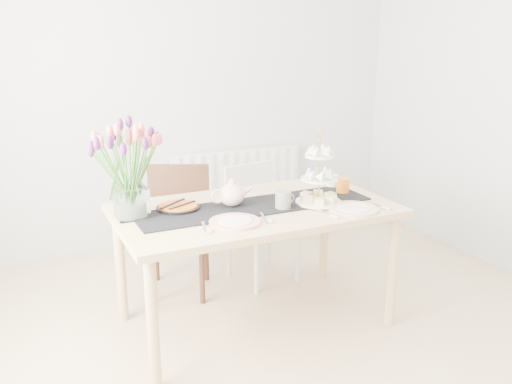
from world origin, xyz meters
name	(u,v)px	position (x,y,z in m)	size (l,w,h in m)	color
room_shell	(325,129)	(0.00, 0.00, 1.30)	(4.50, 4.50, 4.50)	tan
radiator	(237,184)	(0.50, 2.19, 0.45)	(1.20, 0.08, 0.60)	white
dining_table	(255,219)	(-0.05, 0.65, 0.67)	(1.60, 0.90, 0.75)	tan
chair_brown	(178,219)	(-0.31, 1.34, 0.50)	(0.56, 0.56, 0.86)	#382014
chair_white	(257,213)	(0.27, 1.28, 0.48)	(0.47, 0.47, 0.82)	silver
table_runner	(255,206)	(-0.05, 0.65, 0.75)	(1.40, 0.35, 0.01)	black
tulip_vase	(128,156)	(-0.74, 0.77, 1.09)	(0.62, 0.62, 0.53)	silver
cake_stand	(319,185)	(0.32, 0.54, 0.86)	(0.27, 0.27, 0.40)	gold
teapot	(232,195)	(-0.17, 0.71, 0.82)	(0.24, 0.19, 0.16)	white
cream_jug	(332,181)	(0.60, 0.83, 0.79)	(0.08, 0.08, 0.08)	white
tart_tin	(178,208)	(-0.47, 0.79, 0.76)	(0.25, 0.25, 0.03)	black
mug_grey	(283,200)	(0.08, 0.54, 0.80)	(0.09, 0.09, 0.11)	slate
mug_orange	(343,186)	(0.58, 0.67, 0.80)	(0.08, 0.08, 0.10)	orange
plate_left	(235,222)	(-0.27, 0.44, 0.76)	(0.28, 0.28, 0.01)	white
plate_right	(353,209)	(0.44, 0.36, 0.76)	(0.28, 0.28, 0.01)	white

